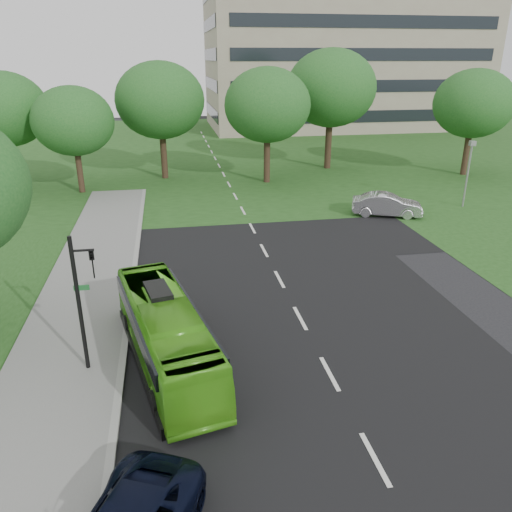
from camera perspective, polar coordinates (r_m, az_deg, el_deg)
The scene contains 13 objects.
ground at distance 19.51m, azimuth 6.58°, elevation -9.91°, with size 160.00×160.00×0.00m, color black.
street_surfaces at distance 40.18m, azimuth -3.07°, elevation 7.10°, with size 120.00×120.00×0.15m.
office_building at distance 82.38m, azimuth 9.90°, elevation 23.11°, with size 40.10×20.10×25.00m.
tree_park_a at distance 42.19m, azimuth -20.17°, elevation 14.27°, with size 6.21×6.21×8.26m.
tree_park_b at distance 45.45m, azimuth -10.90°, elevation 17.05°, with size 7.61×7.61×9.98m.
tree_park_c at distance 43.18m, azimuth 1.30°, elevation 16.85°, with size 7.19×7.19×9.55m.
tree_park_d at distance 49.50m, azimuth 8.60°, elevation 18.42°, with size 8.35×8.35×11.05m.
tree_park_e at distance 50.04m, azimuth 23.64°, elevation 15.65°, with size 7.00×7.00×9.34m.
tree_park_f at distance 46.04m, azimuth -26.90°, elevation 14.70°, with size 6.94×6.94×9.27m.
bus at distance 17.95m, azimuth -10.25°, elevation -8.68°, with size 2.02×8.65×2.41m, color #51B61E.
sedan at distance 35.53m, azimuth 14.74°, elevation 5.68°, with size 1.64×4.69×1.55m, color silver.
traffic_light at distance 17.40m, azimuth -19.20°, elevation -4.23°, with size 0.80×0.21×4.99m.
camera_pole at distance 39.00m, azimuth 23.17°, elevation 9.54°, with size 0.41×0.35×4.76m.
Camera 1 is at (-5.04, -15.84, 10.21)m, focal length 35.00 mm.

